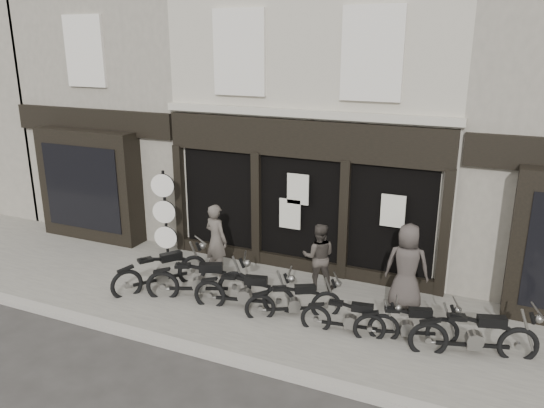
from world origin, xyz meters
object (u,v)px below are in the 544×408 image
at_px(motorcycle_3, 294,304).
at_px(motorcycle_6, 475,339).
at_px(motorcycle_1, 200,284).
at_px(motorcycle_5, 407,328).
at_px(motorcycle_2, 245,295).
at_px(man_centre, 319,257).
at_px(man_left, 216,240).
at_px(motorcycle_0, 162,274).
at_px(advert_sign_post, 165,219).
at_px(motorcycle_4, 351,321).
at_px(man_right, 407,267).

bearing_deg(motorcycle_3, motorcycle_6, -29.45).
xyz_separation_m(motorcycle_1, motorcycle_5, (4.59, 0.08, -0.07)).
height_order(motorcycle_2, man_centre, man_centre).
bearing_deg(man_centre, motorcycle_2, 36.72).
relative_size(motorcycle_3, man_left, 1.02).
bearing_deg(motorcycle_6, man_left, 152.09).
xyz_separation_m(motorcycle_2, motorcycle_6, (4.65, 0.10, 0.02)).
bearing_deg(motorcycle_2, motorcycle_3, -7.12).
xyz_separation_m(motorcycle_5, motorcycle_6, (1.22, -0.02, 0.06)).
bearing_deg(man_centre, motorcycle_0, 5.19).
bearing_deg(motorcycle_0, motorcycle_1, -59.52).
bearing_deg(man_left, advert_sign_post, 5.82).
bearing_deg(man_centre, motorcycle_5, 130.24).
xyz_separation_m(motorcycle_4, motorcycle_6, (2.29, 0.17, 0.07)).
relative_size(motorcycle_2, motorcycle_4, 1.12).
bearing_deg(motorcycle_1, motorcycle_0, 152.02).
relative_size(motorcycle_6, man_centre, 1.43).
bearing_deg(motorcycle_5, motorcycle_0, 161.56).
bearing_deg(motorcycle_6, man_centre, 140.51).
xyz_separation_m(motorcycle_6, man_right, (-1.52, 1.36, 0.62)).
bearing_deg(advert_sign_post, motorcycle_1, -54.47).
bearing_deg(motorcycle_5, motorcycle_3, 161.67).
relative_size(motorcycle_2, man_centre, 1.38).
bearing_deg(motorcycle_3, advert_sign_post, 131.21).
bearing_deg(motorcycle_4, man_right, 54.67).
distance_m(motorcycle_0, motorcycle_3, 3.35).
relative_size(motorcycle_3, man_right, 0.98).
bearing_deg(motorcycle_4, motorcycle_1, 169.59).
relative_size(motorcycle_5, advert_sign_post, 0.78).
relative_size(motorcycle_0, man_centre, 1.29).
bearing_deg(man_right, man_left, -4.04).
bearing_deg(motorcycle_3, motorcycle_2, 157.36).
height_order(motorcycle_4, man_right, man_right).
relative_size(motorcycle_4, advert_sign_post, 0.78).
distance_m(motorcycle_2, motorcycle_5, 3.43).
distance_m(motorcycle_3, man_right, 2.53).
height_order(motorcycle_1, motorcycle_2, motorcycle_1).
bearing_deg(man_centre, advert_sign_post, -18.87).
height_order(motorcycle_1, man_centre, man_centre).
relative_size(motorcycle_4, motorcycle_6, 0.87).
relative_size(man_left, advert_sign_post, 0.72).
height_order(motorcycle_3, man_right, man_right).
bearing_deg(motorcycle_2, man_left, 124.51).
bearing_deg(man_left, man_centre, -155.58).
distance_m(motorcycle_0, motorcycle_1, 1.10).
bearing_deg(man_left, motorcycle_6, -173.07).
bearing_deg(man_right, motorcycle_5, 96.23).
xyz_separation_m(motorcycle_0, man_left, (0.83, 1.14, 0.58)).
xyz_separation_m(motorcycle_1, man_centre, (2.28, 1.52, 0.46)).
relative_size(motorcycle_4, man_centre, 1.24).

